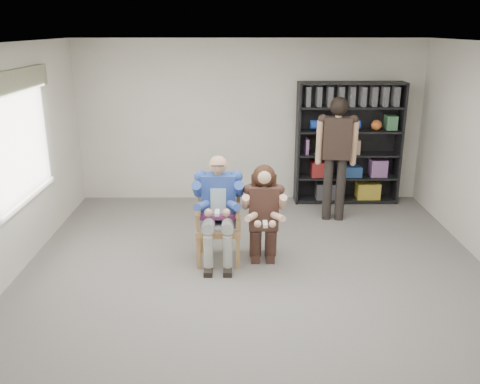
{
  "coord_description": "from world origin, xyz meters",
  "views": [
    {
      "loc": [
        -0.26,
        -5.3,
        2.98
      ],
      "look_at": [
        -0.2,
        0.6,
        1.05
      ],
      "focal_mm": 38.0,
      "sensor_mm": 36.0,
      "label": 1
    }
  ],
  "objects_px": {
    "seated_man": "(219,209)",
    "standing_man": "(336,161)",
    "kneeling_woman": "(264,217)",
    "armchair": "(219,221)",
    "bookshelf": "(348,144)"
  },
  "relations": [
    {
      "from": "seated_man",
      "to": "standing_man",
      "type": "height_order",
      "value": "standing_man"
    },
    {
      "from": "kneeling_woman",
      "to": "armchair",
      "type": "bearing_deg",
      "value": 168.74
    },
    {
      "from": "seated_man",
      "to": "kneeling_woman",
      "type": "distance_m",
      "value": 0.6
    },
    {
      "from": "bookshelf",
      "to": "standing_man",
      "type": "xyz_separation_m",
      "value": [
        -0.38,
        -0.89,
        -0.07
      ]
    },
    {
      "from": "kneeling_woman",
      "to": "bookshelf",
      "type": "relative_size",
      "value": 0.63
    },
    {
      "from": "armchair",
      "to": "kneeling_woman",
      "type": "xyz_separation_m",
      "value": [
        0.58,
        -0.12,
        0.11
      ]
    },
    {
      "from": "bookshelf",
      "to": "seated_man",
      "type": "bearing_deg",
      "value": -132.28
    },
    {
      "from": "kneeling_woman",
      "to": "bookshelf",
      "type": "xyz_separation_m",
      "value": [
        1.6,
        2.51,
        0.39
      ]
    },
    {
      "from": "armchair",
      "to": "kneeling_woman",
      "type": "height_order",
      "value": "kneeling_woman"
    },
    {
      "from": "armchair",
      "to": "bookshelf",
      "type": "height_order",
      "value": "bookshelf"
    },
    {
      "from": "armchair",
      "to": "seated_man",
      "type": "relative_size",
      "value": 0.77
    },
    {
      "from": "seated_man",
      "to": "bookshelf",
      "type": "height_order",
      "value": "bookshelf"
    },
    {
      "from": "standing_man",
      "to": "kneeling_woman",
      "type": "bearing_deg",
      "value": -119.38
    },
    {
      "from": "seated_man",
      "to": "kneeling_woman",
      "type": "bearing_deg",
      "value": -11.26
    },
    {
      "from": "armchair",
      "to": "seated_man",
      "type": "xyz_separation_m",
      "value": [
        0.0,
        0.0,
        0.17
      ]
    }
  ]
}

